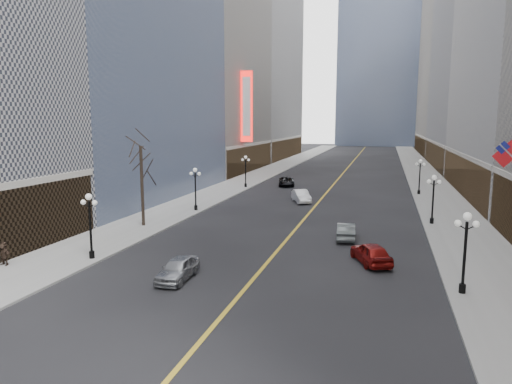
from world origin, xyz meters
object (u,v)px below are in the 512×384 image
Objects in this scene: streetlamp_east_3 at (420,173)px; car_nb_far at (286,181)px; streetlamp_east_1 at (465,244)px; car_nb_near at (178,269)px; car_nb_mid at (301,196)px; car_sb_mid at (371,253)px; streetlamp_east_2 at (433,194)px; car_sb_far at (346,231)px; streetlamp_west_3 at (246,168)px; streetlamp_west_1 at (90,219)px; streetlamp_west_2 at (195,184)px.

streetlamp_east_3 reaches higher than car_nb_far.
car_nb_far is (-18.37, 3.65, -2.23)m from streetlamp_east_3.
car_nb_near is (-16.17, -1.96, -2.22)m from streetlamp_east_1.
car_sb_mid is (8.75, -22.12, 0.00)m from car_nb_mid.
car_sb_mid is at bearing -110.53° from streetlamp_east_2.
streetlamp_east_2 is 10.59m from car_sb_far.
streetlamp_west_1 is at bearing -90.00° from streetlamp_west_3.
car_nb_far is 1.13× the size of car_sb_mid.
streetlamp_west_1 is at bearing 180.00° from streetlamp_east_1.
streetlamp_east_3 and streetlamp_west_2 have the same top height.
car_nb_mid is at bearing 117.38° from streetlamp_east_1.
car_nb_far is (-4.57, 13.01, -0.05)m from car_nb_mid.
car_nb_near is (7.43, -37.96, -2.22)m from streetlamp_west_3.
streetlamp_west_3 is (0.00, 36.00, 0.00)m from streetlamp_west_1.
streetlamp_east_2 reaches higher than car_nb_mid.
streetlamp_east_1 is 1.06× the size of car_sb_mid.
streetlamp_west_2 is (-23.60, -18.00, 0.00)m from streetlamp_east_3.
car_nb_far is (-2.20, 41.61, -0.01)m from car_nb_near.
streetlamp_east_1 is at bearing 0.00° from streetlamp_west_1.
car_nb_far is at bearing 130.32° from streetlamp_east_2.
streetlamp_east_2 is 1.00× the size of streetlamp_east_3.
streetlamp_west_3 is at bearing 90.00° from streetlamp_west_2.
streetlamp_west_3 reaches higher than car_sb_far.
streetlamp_west_2 reaches higher than car_nb_far.
streetlamp_east_1 is 1.13× the size of car_nb_near.
car_nb_far is at bearing -92.95° from car_sb_mid.
streetlamp_east_2 is 23.60m from streetlamp_west_2.
car_nb_mid is 23.79m from car_sb_mid.
streetlamp_east_2 is at bearing -55.55° from car_nb_mid.
car_sb_far reaches higher than car_nb_far.
streetlamp_east_3 is 26.54m from car_sb_far.
streetlamp_west_2 is at bearing -116.69° from car_nb_far.
streetlamp_west_2 is at bearing 90.00° from streetlamp_west_1.
streetlamp_west_3 is 13.72m from car_nb_mid.
car_nb_mid is (-13.80, 26.64, -2.18)m from streetlamp_east_1.
streetlamp_east_1 is at bearing -90.00° from streetlamp_east_2.
streetlamp_east_2 is at bearing 0.00° from streetlamp_west_2.
car_sb_mid is at bearing 13.71° from streetlamp_west_1.
streetlamp_east_2 is at bearing 90.00° from streetlamp_east_1.
streetlamp_east_1 is 23.60m from streetlamp_west_1.
streetlamp_west_1 reaches higher than car_nb_mid.
car_nb_near is at bearing -129.00° from streetlamp_east_2.
streetlamp_east_1 is 1.00× the size of streetlamp_east_2.
streetlamp_west_1 is 19.22m from car_sb_mid.
streetlamp_west_2 is at bearing -162.09° from car_nb_mid.
streetlamp_east_1 is 1.00× the size of streetlamp_west_3.
streetlamp_east_3 is 31.95m from car_sb_mid.
streetlamp_west_3 is 30.35m from car_sb_far.
car_sb_mid is (11.12, 6.49, 0.05)m from car_nb_near.
streetlamp_east_3 is at bearing 10.65° from car_nb_mid.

